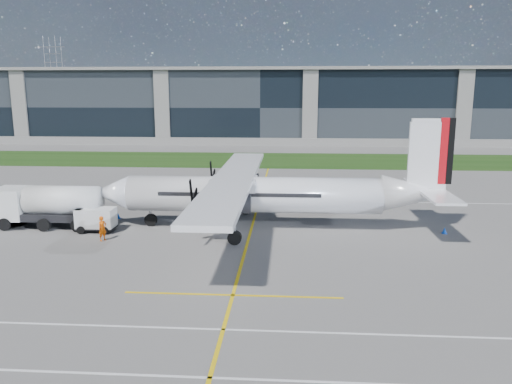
% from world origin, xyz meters
% --- Properties ---
extents(ground, '(400.00, 400.00, 0.00)m').
position_xyz_m(ground, '(0.00, 40.00, 0.00)').
color(ground, slate).
rests_on(ground, ground).
extents(grass_strip, '(400.00, 18.00, 0.04)m').
position_xyz_m(grass_strip, '(0.00, 48.00, 0.02)').
color(grass_strip, '#1A3E10').
rests_on(grass_strip, ground).
extents(terminal_building, '(120.00, 20.00, 15.00)m').
position_xyz_m(terminal_building, '(0.00, 80.00, 7.50)').
color(terminal_building, black).
rests_on(terminal_building, ground).
extents(tree_line, '(400.00, 6.00, 6.00)m').
position_xyz_m(tree_line, '(0.00, 140.00, 3.00)').
color(tree_line, black).
rests_on(tree_line, ground).
extents(pylon_west, '(9.00, 4.60, 30.00)m').
position_xyz_m(pylon_west, '(-80.00, 150.00, 15.00)').
color(pylon_west, gray).
rests_on(pylon_west, ground).
extents(yellow_taxiway_centerline, '(0.20, 70.00, 0.01)m').
position_xyz_m(yellow_taxiway_centerline, '(3.00, 10.00, 0.01)').
color(yellow_taxiway_centerline, yellow).
rests_on(yellow_taxiway_centerline, ground).
extents(white_lane_line, '(90.00, 0.15, 0.01)m').
position_xyz_m(white_lane_line, '(0.00, -14.00, 0.01)').
color(white_lane_line, white).
rests_on(white_lane_line, ground).
extents(turboprop_aircraft, '(28.71, 29.77, 8.93)m').
position_xyz_m(turboprop_aircraft, '(4.23, 7.70, 4.47)').
color(turboprop_aircraft, white).
rests_on(turboprop_aircraft, ground).
extents(fuel_tanker_truck, '(9.14, 2.97, 3.43)m').
position_xyz_m(fuel_tanker_truck, '(-14.17, 6.87, 1.71)').
color(fuel_tanker_truck, silver).
rests_on(fuel_tanker_truck, ground).
extents(baggage_tug, '(3.11, 1.86, 1.86)m').
position_xyz_m(baggage_tug, '(-9.19, 5.84, 0.93)').
color(baggage_tug, silver).
rests_on(baggage_tug, ground).
extents(ground_crew_person, '(0.98, 1.07, 2.14)m').
position_xyz_m(ground_crew_person, '(-7.78, 3.41, 1.07)').
color(ground_crew_person, '#F25907').
rests_on(ground_crew_person, ground).
extents(safety_cone_nose_port, '(0.36, 0.36, 0.50)m').
position_xyz_m(safety_cone_nose_port, '(-9.34, 6.92, 0.25)').
color(safety_cone_nose_port, blue).
rests_on(safety_cone_nose_port, ground).
extents(safety_cone_stbdwing, '(0.36, 0.36, 0.50)m').
position_xyz_m(safety_cone_stbdwing, '(0.87, 22.18, 0.25)').
color(safety_cone_stbdwing, blue).
rests_on(safety_cone_stbdwing, ground).
extents(safety_cone_nose_stbd, '(0.36, 0.36, 0.50)m').
position_xyz_m(safety_cone_nose_stbd, '(-8.86, 9.88, 0.25)').
color(safety_cone_nose_stbd, blue).
rests_on(safety_cone_nose_stbd, ground).
extents(safety_cone_fwd, '(0.36, 0.36, 0.50)m').
position_xyz_m(safety_cone_fwd, '(-11.91, 7.68, 0.25)').
color(safety_cone_fwd, blue).
rests_on(safety_cone_fwd, ground).
extents(safety_cone_tail, '(0.36, 0.36, 0.50)m').
position_xyz_m(safety_cone_tail, '(18.16, 7.03, 0.25)').
color(safety_cone_tail, blue).
rests_on(safety_cone_tail, ground).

